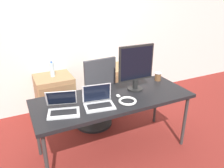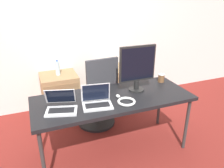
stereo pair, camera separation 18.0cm
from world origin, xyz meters
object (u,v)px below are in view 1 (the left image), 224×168
Objects in this scene: coffee_cup_white at (105,91)px; coffee_cup_brown at (158,77)px; monitor at (136,67)px; cabinet_left at (55,96)px; mouse at (118,96)px; laptop_left at (99,102)px; office_chair at (95,101)px; cable_coil at (128,101)px; laptop_right at (63,108)px; cabinet_right at (110,86)px; water_bottle at (52,70)px.

coffee_cup_brown is at bearing 7.50° from coffee_cup_white.
cabinet_left is at bearing 126.25° from monitor.
coffee_cup_brown is at bearing -37.96° from cabinet_left.
monitor is 5.29× the size of coffee_cup_white.
coffee_cup_brown is (0.72, 0.22, 0.04)m from mouse.
laptop_left reaches higher than coffee_cup_white.
office_chair reaches higher than cable_coil.
office_chair is at bearing 72.19° from laptop_left.
mouse is (-0.29, -0.10, -0.28)m from monitor.
cable_coil is at bearing -8.57° from laptop_right.
coffee_cup_brown is at bearing -27.40° from office_chair.
coffee_cup_white is at bearing -172.50° from coffee_cup_brown.
laptop_right is (-0.15, -1.23, 0.45)m from cabinet_left.
cabinet_left is 1.63m from coffee_cup_brown.
coffee_cup_white reaches higher than cabinet_right.
laptop_left is at bearing -128.67° from coffee_cup_white.
coffee_cup_brown is at bearing 15.72° from monitor.
coffee_cup_brown is 0.79m from cable_coil.
cable_coil is at bearing -59.45° from coffee_cup_white.
coffee_cup_brown reaches higher than cable_coil.
laptop_right is at bearing -132.13° from cabinet_right.
coffee_cup_white is at bearing -97.67° from office_chair.
laptop_right is 0.64× the size of monitor.
cabinet_left is 1.36m from mouse.
water_bottle is 0.43× the size of monitor.
mouse is at bearing 102.82° from cable_coil.
mouse is (0.51, -1.18, 0.42)m from cabinet_left.
coffee_cup_white is at bearing -118.57° from cabinet_right.
laptop_left is at bearing -162.79° from coffee_cup_brown.
monitor is 0.46m from cable_coil.
coffee_cup_white reaches higher than mouse.
water_bottle is at bearing 112.03° from cable_coil.
laptop_left is 0.61× the size of monitor.
cable_coil is (0.32, -0.07, -0.03)m from laptop_left.
office_chair is at bearing 122.89° from monitor.
mouse is at bearing -111.33° from cabinet_right.
laptop_left is 1.69× the size of cable_coil.
coffee_cup_brown is at bearing 28.73° from cable_coil.
mouse is at bearing -160.95° from monitor.
monitor is at bearing -57.11° from office_chair.
water_bottle is 2.27× the size of coffee_cup_white.
coffee_cup_white is 0.96× the size of coffee_cup_brown.
water_bottle reaches higher than cabinet_right.
water_bottle is 1.45m from cable_coil.
cable_coil is at bearing -77.18° from mouse.
mouse is at bearing -162.94° from coffee_cup_brown.
coffee_cup_brown is (1.23, -0.96, 0.46)m from cabinet_left.
coffee_cup_white is (0.53, 0.16, 0.01)m from laptop_right.
laptop_right is 0.70m from cable_coil.
laptop_left is at bearing -5.83° from laptop_right.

